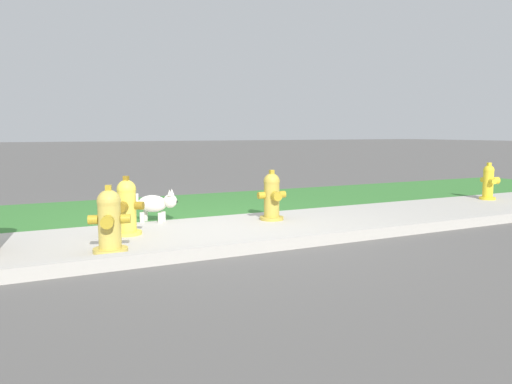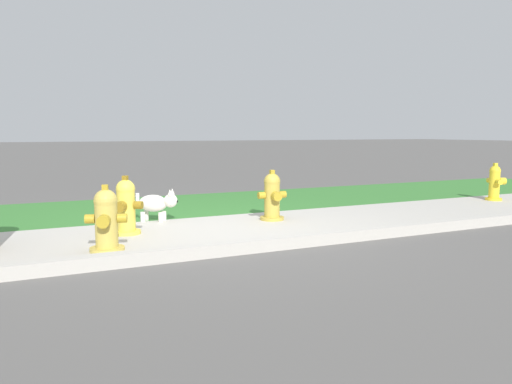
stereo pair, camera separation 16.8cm
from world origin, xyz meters
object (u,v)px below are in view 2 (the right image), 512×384
at_px(fire_hydrant_at_driveway, 495,183).
at_px(fire_hydrant_near_corner, 126,207).
at_px(fire_hydrant_by_grass_verge, 272,197).
at_px(small_white_dog, 157,203).
at_px(fire_hydrant_across_street, 106,221).

height_order(fire_hydrant_at_driveway, fire_hydrant_near_corner, fire_hydrant_near_corner).
distance_m(fire_hydrant_by_grass_verge, small_white_dog, 1.50).
distance_m(fire_hydrant_near_corner, fire_hydrant_across_street, 0.83).
xyz_separation_m(fire_hydrant_near_corner, fire_hydrant_by_grass_verge, (1.92, 0.12, -0.00)).
xyz_separation_m(fire_hydrant_across_street, fire_hydrant_by_grass_verge, (2.25, 0.88, 0.01)).
bearing_deg(fire_hydrant_by_grass_verge, fire_hydrant_across_street, 25.79).
bearing_deg(fire_hydrant_near_corner, small_white_dog, -94.45).
bearing_deg(fire_hydrant_at_driveway, fire_hydrant_by_grass_verge, -70.21).
bearing_deg(small_white_dog, fire_hydrant_at_driveway, 29.72).
xyz_separation_m(fire_hydrant_near_corner, fire_hydrant_across_street, (-0.33, -0.76, -0.01)).
relative_size(fire_hydrant_at_driveway, fire_hydrant_near_corner, 0.95).
bearing_deg(fire_hydrant_near_corner, fire_hydrant_by_grass_verge, -142.68).
height_order(fire_hydrant_at_driveway, fire_hydrant_by_grass_verge, fire_hydrant_by_grass_verge).
relative_size(fire_hydrant_at_driveway, fire_hydrant_by_grass_verge, 0.96).
xyz_separation_m(fire_hydrant_at_driveway, small_white_dog, (-5.68, 0.44, -0.06)).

